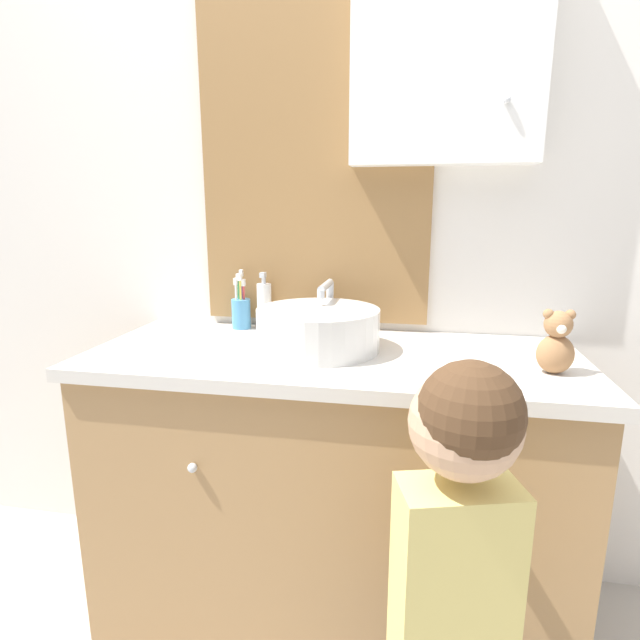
{
  "coord_description": "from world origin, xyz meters",
  "views": [
    {
      "loc": [
        0.21,
        -0.99,
        1.23
      ],
      "look_at": [
        -0.02,
        0.27,
        0.94
      ],
      "focal_mm": 28.0,
      "sensor_mm": 36.0,
      "label": 1
    }
  ],
  "objects_px": {
    "toothbrush_holder": "(241,311)",
    "teddy_bear": "(556,343)",
    "sink_basin": "(319,328)",
    "child_figure": "(456,560)",
    "soap_dispenser": "(264,306)"
  },
  "relations": [
    {
      "from": "teddy_bear",
      "to": "sink_basin",
      "type": "bearing_deg",
      "value": 170.43
    },
    {
      "from": "child_figure",
      "to": "teddy_bear",
      "type": "height_order",
      "value": "teddy_bear"
    },
    {
      "from": "sink_basin",
      "to": "child_figure",
      "type": "height_order",
      "value": "sink_basin"
    },
    {
      "from": "child_figure",
      "to": "teddy_bear",
      "type": "xyz_separation_m",
      "value": [
        0.25,
        0.43,
        0.29
      ]
    },
    {
      "from": "sink_basin",
      "to": "child_figure",
      "type": "xyz_separation_m",
      "value": [
        0.35,
        -0.53,
        -0.28
      ]
    },
    {
      "from": "soap_dispenser",
      "to": "teddy_bear",
      "type": "bearing_deg",
      "value": -20.28
    },
    {
      "from": "toothbrush_holder",
      "to": "soap_dispenser",
      "type": "xyz_separation_m",
      "value": [
        0.08,
        0.0,
        0.02
      ]
    },
    {
      "from": "toothbrush_holder",
      "to": "sink_basin",
      "type": "bearing_deg",
      "value": -33.45
    },
    {
      "from": "sink_basin",
      "to": "toothbrush_holder",
      "type": "height_order",
      "value": "toothbrush_holder"
    },
    {
      "from": "sink_basin",
      "to": "soap_dispenser",
      "type": "relative_size",
      "value": 2.12
    },
    {
      "from": "toothbrush_holder",
      "to": "child_figure",
      "type": "relative_size",
      "value": 0.19
    },
    {
      "from": "child_figure",
      "to": "teddy_bear",
      "type": "distance_m",
      "value": 0.58
    },
    {
      "from": "soap_dispenser",
      "to": "teddy_bear",
      "type": "distance_m",
      "value": 0.87
    },
    {
      "from": "sink_basin",
      "to": "child_figure",
      "type": "bearing_deg",
      "value": -56.61
    },
    {
      "from": "toothbrush_holder",
      "to": "teddy_bear",
      "type": "bearing_deg",
      "value": -18.4
    }
  ]
}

